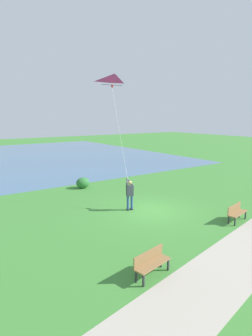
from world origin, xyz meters
TOP-DOWN VIEW (x-y plane):
  - ground_plane at (0.00, 0.00)m, footprint 120.00×120.00m
  - walkway_path at (-6.42, 2.00)m, footprint 8.55×31.86m
  - person_kite_flyer at (0.81, 0.91)m, footprint 0.63×0.51m
  - flying_kite at (3.55, 0.14)m, footprint 2.84×1.64m
  - park_bench_near_walkway at (-3.82, -2.58)m, footprint 0.72×1.56m
  - park_bench_far_walkway at (-5.17, 4.29)m, footprint 0.72×1.56m
  - lakeside_shrub at (6.94, 0.90)m, footprint 0.87×1.03m

SIDE VIEW (x-z plane):
  - ground_plane at x=0.00m, z-range 0.00..0.00m
  - walkway_path at x=-6.42m, z-range 0.00..0.02m
  - lakeside_shrub at x=6.94m, z-range 0.00..0.81m
  - park_bench_near_walkway at x=-3.82m, z-range 0.07..0.95m
  - park_bench_far_walkway at x=-5.17m, z-range 0.07..0.95m
  - person_kite_flyer at x=0.81m, z-range 0.13..1.96m
  - flying_kite at x=3.55m, z-range 4.46..10.56m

